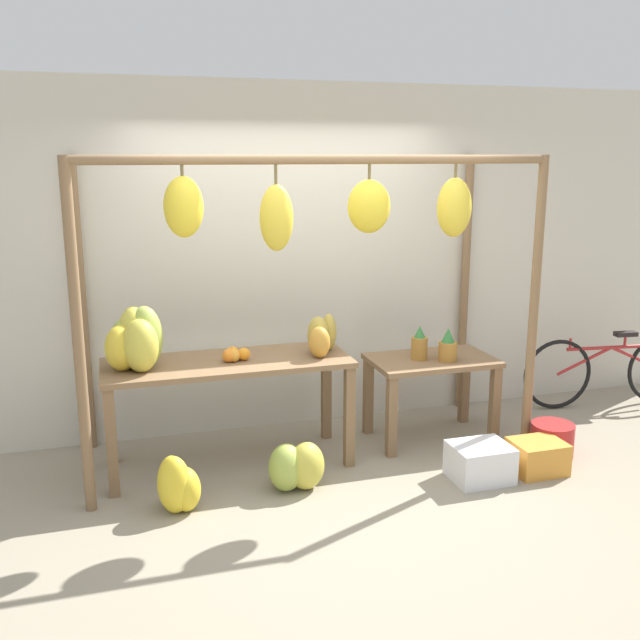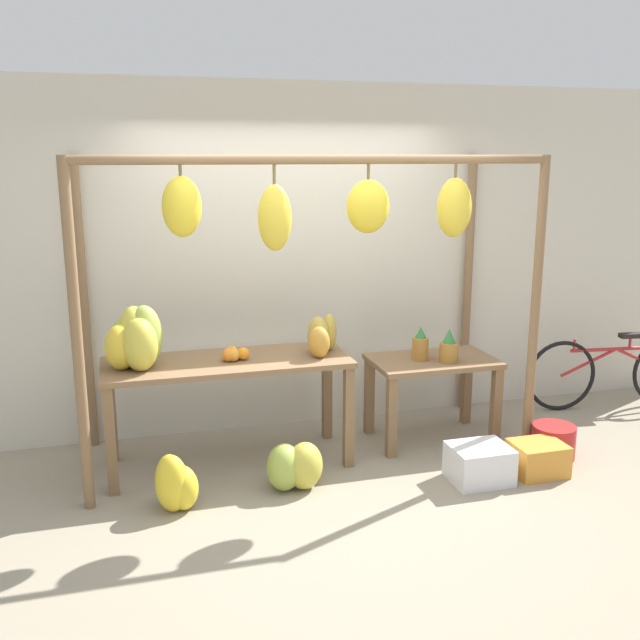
% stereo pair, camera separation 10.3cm
% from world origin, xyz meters
% --- Properties ---
extents(ground_plane, '(20.00, 20.00, 0.00)m').
position_xyz_m(ground_plane, '(0.00, 0.00, 0.00)').
color(ground_plane, gray).
extents(shop_wall_back, '(8.00, 0.08, 2.80)m').
position_xyz_m(shop_wall_back, '(0.00, 1.40, 1.40)').
color(shop_wall_back, beige).
rests_on(shop_wall_back, ground_plane).
extents(stall_awning, '(3.26, 1.23, 2.24)m').
position_xyz_m(stall_awning, '(0.01, 0.42, 1.68)').
color(stall_awning, brown).
rests_on(stall_awning, ground_plane).
extents(display_table_main, '(1.76, 0.66, 0.80)m').
position_xyz_m(display_table_main, '(-0.62, 0.68, 0.68)').
color(display_table_main, brown).
rests_on(display_table_main, ground_plane).
extents(display_table_side, '(0.97, 0.60, 0.67)m').
position_xyz_m(display_table_side, '(1.01, 0.72, 0.53)').
color(display_table_side, brown).
rests_on(display_table_side, ground_plane).
extents(banana_pile_on_table, '(0.45, 0.49, 0.43)m').
position_xyz_m(banana_pile_on_table, '(-1.25, 0.67, 0.99)').
color(banana_pile_on_table, '#9EB247').
rests_on(banana_pile_on_table, display_table_main).
extents(orange_pile, '(0.20, 0.16, 0.10)m').
position_xyz_m(orange_pile, '(-0.58, 0.65, 0.85)').
color(orange_pile, orange).
rests_on(orange_pile, display_table_main).
extents(pineapple_cluster, '(0.33, 0.24, 0.27)m').
position_xyz_m(pineapple_cluster, '(1.00, 0.66, 0.78)').
color(pineapple_cluster, '#A3702D').
rests_on(pineapple_cluster, display_table_side).
extents(banana_pile_ground_left, '(0.35, 0.31, 0.38)m').
position_xyz_m(banana_pile_ground_left, '(-1.07, 0.07, 0.17)').
color(banana_pile_ground_left, yellow).
rests_on(banana_pile_ground_left, ground_plane).
extents(banana_pile_ground_right, '(0.48, 0.36, 0.33)m').
position_xyz_m(banana_pile_ground_right, '(-0.25, 0.14, 0.17)').
color(banana_pile_ground_right, gold).
rests_on(banana_pile_ground_right, ground_plane).
extents(fruit_crate_white, '(0.41, 0.34, 0.26)m').
position_xyz_m(fruit_crate_white, '(1.02, -0.08, 0.13)').
color(fruit_crate_white, silver).
rests_on(fruit_crate_white, ground_plane).
extents(blue_bucket, '(0.32, 0.32, 0.25)m').
position_xyz_m(blue_bucket, '(1.75, 0.13, 0.13)').
color(blue_bucket, '#AD2323').
rests_on(blue_bucket, ground_plane).
extents(parked_bicycle, '(1.64, 0.24, 0.69)m').
position_xyz_m(parked_bicycle, '(2.90, 0.94, 0.34)').
color(parked_bicycle, black).
rests_on(parked_bicycle, ground_plane).
extents(papaya_pile, '(0.30, 0.35, 0.28)m').
position_xyz_m(papaya_pile, '(0.08, 0.66, 0.93)').
color(papaya_pile, '#B2993D').
rests_on(papaya_pile, display_table_main).
extents(fruit_crate_purple, '(0.37, 0.31, 0.23)m').
position_xyz_m(fruit_crate_purple, '(1.48, -0.09, 0.12)').
color(fruit_crate_purple, orange).
rests_on(fruit_crate_purple, ground_plane).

